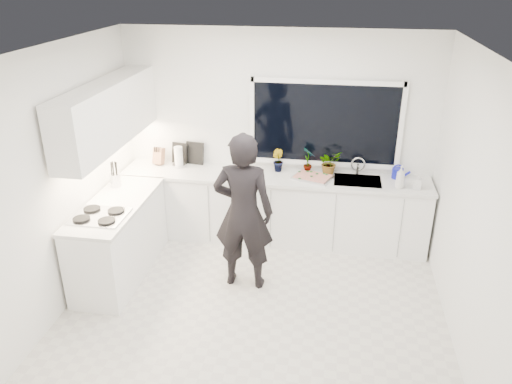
# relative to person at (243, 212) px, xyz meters

# --- Properties ---
(floor) EXTENTS (4.00, 3.50, 0.02)m
(floor) POSITION_rel_person_xyz_m (0.20, -0.37, -0.92)
(floor) COLOR beige
(floor) RESTS_ON ground
(wall_back) EXTENTS (4.00, 0.02, 2.70)m
(wall_back) POSITION_rel_person_xyz_m (0.20, 1.39, 0.44)
(wall_back) COLOR white
(wall_back) RESTS_ON ground
(wall_left) EXTENTS (0.02, 3.50, 2.70)m
(wall_left) POSITION_rel_person_xyz_m (-1.81, -0.37, 0.44)
(wall_left) COLOR white
(wall_left) RESTS_ON ground
(wall_right) EXTENTS (0.02, 3.50, 2.70)m
(wall_right) POSITION_rel_person_xyz_m (2.21, -0.37, 0.44)
(wall_right) COLOR white
(wall_right) RESTS_ON ground
(ceiling) EXTENTS (4.00, 3.50, 0.02)m
(ceiling) POSITION_rel_person_xyz_m (0.20, -0.37, 1.80)
(ceiling) COLOR white
(ceiling) RESTS_ON wall_back
(window) EXTENTS (1.80, 0.02, 1.00)m
(window) POSITION_rel_person_xyz_m (0.80, 1.35, 0.64)
(window) COLOR black
(window) RESTS_ON wall_back
(base_cabinets_back) EXTENTS (3.92, 0.58, 0.88)m
(base_cabinets_back) POSITION_rel_person_xyz_m (0.20, 1.08, -0.47)
(base_cabinets_back) COLOR white
(base_cabinets_back) RESTS_ON floor
(base_cabinets_left) EXTENTS (0.58, 1.60, 0.88)m
(base_cabinets_left) POSITION_rel_person_xyz_m (-1.47, -0.02, -0.47)
(base_cabinets_left) COLOR white
(base_cabinets_left) RESTS_ON floor
(countertop_back) EXTENTS (3.94, 0.62, 0.04)m
(countertop_back) POSITION_rel_person_xyz_m (0.20, 1.07, -0.01)
(countertop_back) COLOR silver
(countertop_back) RESTS_ON base_cabinets_back
(countertop_left) EXTENTS (0.62, 1.60, 0.04)m
(countertop_left) POSITION_rel_person_xyz_m (-1.47, -0.02, -0.01)
(countertop_left) COLOR silver
(countertop_left) RESTS_ON base_cabinets_left
(upper_cabinets) EXTENTS (0.34, 2.10, 0.70)m
(upper_cabinets) POSITION_rel_person_xyz_m (-1.59, 0.33, 0.94)
(upper_cabinets) COLOR white
(upper_cabinets) RESTS_ON wall_left
(sink) EXTENTS (0.58, 0.42, 0.14)m
(sink) POSITION_rel_person_xyz_m (1.25, 1.08, -0.04)
(sink) COLOR silver
(sink) RESTS_ON countertop_back
(faucet) EXTENTS (0.03, 0.03, 0.22)m
(faucet) POSITION_rel_person_xyz_m (1.25, 1.28, 0.12)
(faucet) COLOR silver
(faucet) RESTS_ON countertop_back
(stovetop) EXTENTS (0.56, 0.48, 0.03)m
(stovetop) POSITION_rel_person_xyz_m (-1.49, -0.37, 0.03)
(stovetop) COLOR black
(stovetop) RESTS_ON countertop_left
(person) EXTENTS (0.67, 0.44, 1.82)m
(person) POSITION_rel_person_xyz_m (0.00, 0.00, 0.00)
(person) COLOR black
(person) RESTS_ON floor
(pizza_tray) EXTENTS (0.55, 0.47, 0.03)m
(pizza_tray) POSITION_rel_person_xyz_m (0.69, 1.05, 0.03)
(pizza_tray) COLOR #B0B0B4
(pizza_tray) RESTS_ON countertop_back
(pizza) EXTENTS (0.49, 0.42, 0.01)m
(pizza) POSITION_rel_person_xyz_m (0.69, 1.05, 0.04)
(pizza) COLOR red
(pizza) RESTS_ON pizza_tray
(watering_can) EXTENTS (0.19, 0.19, 0.13)m
(watering_can) POSITION_rel_person_xyz_m (1.74, 1.24, 0.08)
(watering_can) COLOR #1116A8
(watering_can) RESTS_ON countertop_back
(paper_towel_roll) EXTENTS (0.12, 0.12, 0.26)m
(paper_towel_roll) POSITION_rel_person_xyz_m (-1.09, 1.18, 0.14)
(paper_towel_roll) COLOR white
(paper_towel_roll) RESTS_ON countertop_back
(knife_block) EXTENTS (0.15, 0.12, 0.22)m
(knife_block) POSITION_rel_person_xyz_m (-1.38, 1.22, 0.12)
(knife_block) COLOR olive
(knife_block) RESTS_ON countertop_back
(utensil_crock) EXTENTS (0.16, 0.16, 0.16)m
(utensil_crock) POSITION_rel_person_xyz_m (-1.65, 0.43, 0.09)
(utensil_crock) COLOR silver
(utensil_crock) RESTS_ON countertop_left
(picture_frame_large) EXTENTS (0.22, 0.06, 0.28)m
(picture_frame_large) POSITION_rel_person_xyz_m (-1.12, 1.32, 0.15)
(picture_frame_large) COLOR black
(picture_frame_large) RESTS_ON countertop_back
(picture_frame_small) EXTENTS (0.25, 0.05, 0.30)m
(picture_frame_small) POSITION_rel_person_xyz_m (-0.91, 1.32, 0.16)
(picture_frame_small) COLOR black
(picture_frame_small) RESTS_ON countertop_back
(herb_plants) EXTENTS (0.95, 0.36, 0.34)m
(herb_plants) POSITION_rel_person_xyz_m (0.71, 1.24, 0.17)
(herb_plants) COLOR #26662D
(herb_plants) RESTS_ON countertop_back
(soap_bottles) EXTENTS (0.33, 0.14, 0.28)m
(soap_bottles) POSITION_rel_person_xyz_m (1.80, 0.93, 0.14)
(soap_bottles) COLOR #D8BF66
(soap_bottles) RESTS_ON countertop_back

